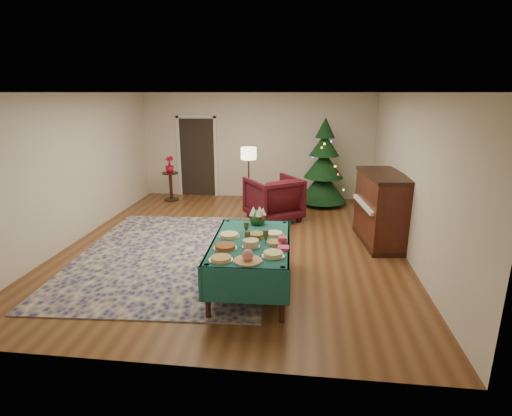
# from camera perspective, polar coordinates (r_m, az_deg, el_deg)

# --- Properties ---
(room_shell) EXTENTS (7.00, 7.00, 7.00)m
(room_shell) POSITION_cam_1_polar(r_m,az_deg,el_deg) (7.10, -3.13, 5.20)
(room_shell) COLOR #593319
(room_shell) RESTS_ON ground
(doorway) EXTENTS (1.08, 0.04, 2.16)m
(doorway) POSITION_cam_1_polar(r_m,az_deg,el_deg) (10.84, -8.38, 7.50)
(doorway) COLOR black
(doorway) RESTS_ON ground
(rug) EXTENTS (3.44, 4.38, 0.02)m
(rug) POSITION_cam_1_polar(r_m,az_deg,el_deg) (7.09, -11.59, -6.45)
(rug) COLOR #14164C
(rug) RESTS_ON ground
(buffet_table) EXTENTS (1.16, 1.90, 0.73)m
(buffet_table) POSITION_cam_1_polar(r_m,az_deg,el_deg) (5.60, -0.71, -6.05)
(buffet_table) COLOR black
(buffet_table) RESTS_ON ground
(platter_0) EXTENTS (0.30, 0.30, 0.05)m
(platter_0) POSITION_cam_1_polar(r_m,az_deg,el_deg) (4.93, -5.03, -7.23)
(platter_0) COLOR silver
(platter_0) RESTS_ON buffet_table
(platter_1) EXTENTS (0.35, 0.35, 0.16)m
(platter_1) POSITION_cam_1_polar(r_m,az_deg,el_deg) (4.86, -1.19, -7.01)
(platter_1) COLOR silver
(platter_1) RESTS_ON buffet_table
(platter_2) EXTENTS (0.28, 0.28, 0.06)m
(platter_2) POSITION_cam_1_polar(r_m,az_deg,el_deg) (5.02, 2.46, -6.63)
(platter_2) COLOR silver
(platter_2) RESTS_ON buffet_table
(platter_3) EXTENTS (0.32, 0.32, 0.05)m
(platter_3) POSITION_cam_1_polar(r_m,az_deg,el_deg) (5.28, -4.42, -5.54)
(platter_3) COLOR silver
(platter_3) RESTS_ON buffet_table
(platter_4) EXTENTS (0.25, 0.25, 0.10)m
(platter_4) POSITION_cam_1_polar(r_m,az_deg,el_deg) (5.30, -0.74, -5.11)
(platter_4) COLOR silver
(platter_4) RESTS_ON buffet_table
(platter_5) EXTENTS (0.24, 0.24, 0.04)m
(platter_5) POSITION_cam_1_polar(r_m,az_deg,el_deg) (5.42, 2.65, -4.97)
(platter_5) COLOR silver
(platter_5) RESTS_ON buffet_table
(platter_6) EXTENTS (0.31, 0.31, 0.05)m
(platter_6) POSITION_cam_1_polar(r_m,az_deg,el_deg) (5.69, -3.87, -3.91)
(platter_6) COLOR silver
(platter_6) RESTS_ON buffet_table
(platter_7) EXTENTS (0.26, 0.26, 0.07)m
(platter_7) POSITION_cam_1_polar(r_m,az_deg,el_deg) (5.63, 0.03, -3.96)
(platter_7) COLOR silver
(platter_7) RESTS_ON buffet_table
(platter_8) EXTENTS (0.27, 0.27, 0.04)m
(platter_8) POSITION_cam_1_polar(r_m,az_deg,el_deg) (5.75, 2.62, -3.69)
(platter_8) COLOR silver
(platter_8) RESTS_ON buffet_table
(goblet_0) EXTENTS (0.08, 0.08, 0.17)m
(goblet_0) POSITION_cam_1_polar(r_m,az_deg,el_deg) (5.80, -1.39, -2.76)
(goblet_0) COLOR #2D471E
(goblet_0) RESTS_ON buffet_table
(goblet_1) EXTENTS (0.08, 0.08, 0.17)m
(goblet_1) POSITION_cam_1_polar(r_m,az_deg,el_deg) (5.46, 1.40, -3.98)
(goblet_1) COLOR #2D471E
(goblet_1) RESTS_ON buffet_table
(goblet_2) EXTENTS (0.08, 0.08, 0.17)m
(goblet_2) POSITION_cam_1_polar(r_m,az_deg,el_deg) (5.42, -1.23, -4.15)
(goblet_2) COLOR #2D471E
(goblet_2) RESTS_ON buffet_table
(napkin_stack) EXTENTS (0.15, 0.15, 0.04)m
(napkin_stack) POSITION_cam_1_polar(r_m,az_deg,el_deg) (5.24, 3.92, -5.74)
(napkin_stack) COLOR #DF3E7A
(napkin_stack) RESTS_ON buffet_table
(gift_box) EXTENTS (0.12, 0.12, 0.10)m
(gift_box) POSITION_cam_1_polar(r_m,az_deg,el_deg) (5.43, 3.80, -4.61)
(gift_box) COLOR #D53B57
(gift_box) RESTS_ON buffet_table
(centerpiece) EXTENTS (0.26, 0.26, 0.30)m
(centerpiece) POSITION_cam_1_polar(r_m,az_deg,el_deg) (6.18, 0.21, -1.20)
(centerpiece) COLOR #1E4C1E
(centerpiece) RESTS_ON buffet_table
(armchair) EXTENTS (1.38, 1.36, 1.05)m
(armchair) POSITION_cam_1_polar(r_m,az_deg,el_deg) (8.68, 2.51, 1.66)
(armchair) COLOR #410E15
(armchair) RESTS_ON ground
(floor_lamp) EXTENTS (0.36, 0.36, 1.49)m
(floor_lamp) POSITION_cam_1_polar(r_m,az_deg,el_deg) (9.25, -1.06, 7.25)
(floor_lamp) COLOR #A57F3F
(floor_lamp) RESTS_ON ground
(side_table) EXTENTS (0.41, 0.41, 0.73)m
(side_table) POSITION_cam_1_polar(r_m,az_deg,el_deg) (10.53, -12.06, 2.97)
(side_table) COLOR black
(side_table) RESTS_ON ground
(potted_plant) EXTENTS (0.23, 0.42, 0.23)m
(potted_plant) POSITION_cam_1_polar(r_m,az_deg,el_deg) (10.44, -12.22, 5.60)
(potted_plant) COLOR #AF0C27
(potted_plant) RESTS_ON side_table
(christmas_tree) EXTENTS (1.22, 1.22, 2.14)m
(christmas_tree) POSITION_cam_1_polar(r_m,az_deg,el_deg) (9.91, 9.63, 5.86)
(christmas_tree) COLOR black
(christmas_tree) RESTS_ON ground
(piano) EXTENTS (0.87, 1.58, 1.31)m
(piano) POSITION_cam_1_polar(r_m,az_deg,el_deg) (7.65, 17.48, -0.18)
(piano) COLOR black
(piano) RESTS_ON ground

